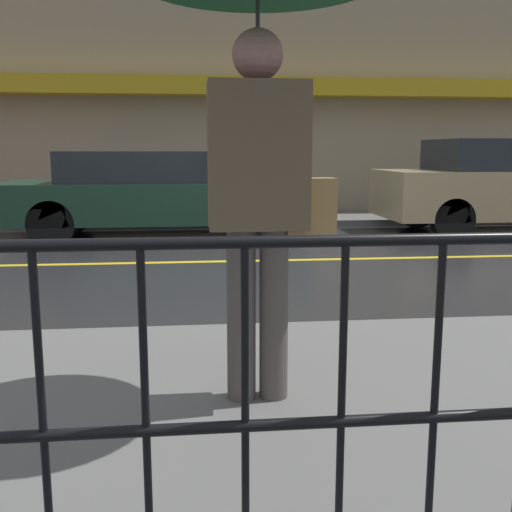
# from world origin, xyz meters

# --- Properties ---
(ground_plane) EXTENTS (80.00, 80.00, 0.00)m
(ground_plane) POSITION_xyz_m (0.00, 0.00, 0.00)
(ground_plane) COLOR #262628
(sidewalk_near) EXTENTS (28.00, 2.80, 0.13)m
(sidewalk_near) POSITION_xyz_m (0.00, -4.55, 0.06)
(sidewalk_near) COLOR #60605E
(sidewalk_near) RESTS_ON ground_plane
(sidewalk_far) EXTENTS (28.00, 1.85, 0.13)m
(sidewalk_far) POSITION_xyz_m (0.00, 4.08, 0.06)
(sidewalk_far) COLOR #60605E
(sidewalk_far) RESTS_ON ground_plane
(lane_marking) EXTENTS (25.20, 0.12, 0.01)m
(lane_marking) POSITION_xyz_m (0.00, 0.00, 0.00)
(lane_marking) COLOR gold
(lane_marking) RESTS_ON ground_plane
(building_storefront) EXTENTS (28.00, 0.85, 6.21)m
(building_storefront) POSITION_xyz_m (0.00, 5.13, 3.07)
(building_storefront) COLOR gray
(building_storefront) RESTS_ON ground_plane
(railing_foreground) EXTENTS (12.00, 0.04, 1.01)m
(railing_foreground) POSITION_xyz_m (-0.00, -5.70, 0.75)
(railing_foreground) COLOR black
(railing_foreground) RESTS_ON sidewalk_near
(pedestrian) EXTENTS (1.10, 1.10, 2.22)m
(pedestrian) POSITION_xyz_m (-0.54, -4.47, 1.88)
(pedestrian) COLOR #4C4742
(pedestrian) RESTS_ON sidewalk_near
(car_dark_green) EXTENTS (4.68, 1.85, 1.35)m
(car_dark_green) POSITION_xyz_m (-1.46, 2.19, 0.71)
(car_dark_green) COLOR #193828
(car_dark_green) RESTS_ON ground_plane
(car_tan) EXTENTS (4.40, 1.74, 1.55)m
(car_tan) POSITION_xyz_m (4.42, 2.19, 0.79)
(car_tan) COLOR tan
(car_tan) RESTS_ON ground_plane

